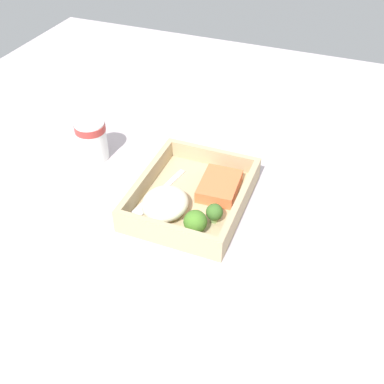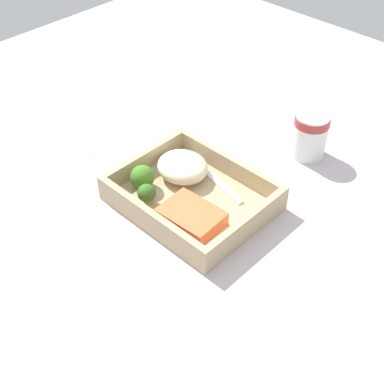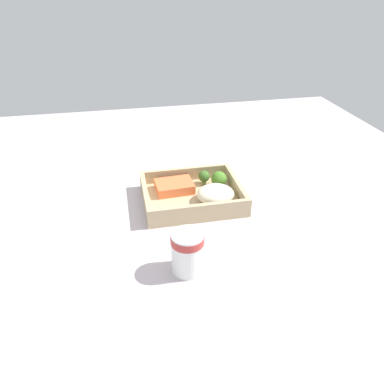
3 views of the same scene
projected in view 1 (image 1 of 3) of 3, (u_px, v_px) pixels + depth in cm
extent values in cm
cube|color=#BCAEB4|center=(192.00, 206.00, 89.27)|extent=(160.00, 160.00, 2.00)
cube|color=tan|center=(192.00, 200.00, 88.23)|extent=(25.33, 20.64, 1.20)
cube|color=tan|center=(147.00, 179.00, 89.34)|extent=(25.33, 1.20, 3.67)
cube|color=tan|center=(240.00, 203.00, 83.96)|extent=(25.33, 1.20, 3.67)
cube|color=tan|center=(213.00, 156.00, 95.18)|extent=(1.20, 18.24, 3.67)
cube|color=tan|center=(167.00, 232.00, 78.11)|extent=(1.20, 18.24, 3.67)
cube|color=#F46F3E|center=(219.00, 186.00, 88.66)|extent=(10.28, 7.89, 2.49)
ellipsoid|color=#F1E7C5|center=(165.00, 203.00, 83.49)|extent=(9.54, 8.61, 4.20)
cylinder|color=#86A85F|center=(195.00, 229.00, 80.52)|extent=(1.62, 1.62, 1.22)
sphere|color=#497E27|center=(195.00, 222.00, 79.36)|extent=(4.26, 4.26, 4.26)
cylinder|color=#7A9954|center=(214.00, 218.00, 82.35)|extent=(1.20, 1.20, 1.50)
sphere|color=#3D6827|center=(214.00, 212.00, 81.30)|extent=(3.16, 3.16, 3.16)
cube|color=white|center=(166.00, 187.00, 90.03)|extent=(12.38, 3.49, 0.44)
cube|color=white|center=(142.00, 209.00, 84.97)|extent=(3.76, 2.82, 0.44)
cylinder|color=white|center=(92.00, 140.00, 97.20)|extent=(6.40, 6.40, 9.00)
cylinder|color=#B23833|center=(90.00, 127.00, 95.06)|extent=(6.60, 6.60, 1.62)
cube|color=white|center=(128.00, 293.00, 71.97)|extent=(12.49, 14.63, 0.24)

